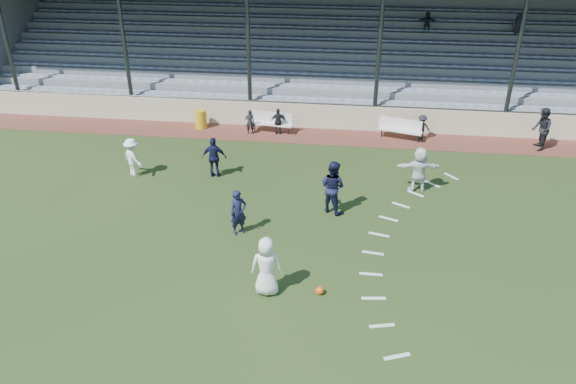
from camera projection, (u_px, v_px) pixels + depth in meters
The scene contains 19 objects.
ground at pixel (278, 267), 17.31m from camera, with size 90.00×90.00×0.00m, color #213214.
cinder_track at pixel (309, 136), 26.46m from camera, with size 34.00×2.00×0.02m, color #542921.
retaining_wall at pixel (311, 116), 27.09m from camera, with size 34.00×0.18×1.20m, color #C5B597.
bench_left at pixel (272, 120), 26.62m from camera, with size 2.04×0.74×0.95m.
bench_right at pixel (400, 127), 25.88m from camera, with size 2.03×0.99×0.95m.
trash_bin at pixel (201, 119), 27.11m from camera, with size 0.56×0.56×0.89m, color gold.
football at pixel (320, 291), 16.12m from camera, with size 0.24×0.24×0.24m, color #D3540C.
player_white_lead at pixel (266, 266), 15.81m from camera, with size 0.89×0.58×1.83m, color white.
player_navy_lead at pixel (238, 213), 18.66m from camera, with size 0.58×0.38×1.60m, color black.
player_navy_mid at pixel (333, 187), 19.86m from camera, with size 0.96×0.75×1.97m, color black.
player_white_wing at pixel (133, 158), 22.44m from camera, with size 1.04×0.60×1.61m, color white.
player_navy_wing at pixel (214, 157), 22.37m from camera, with size 0.98×0.41×1.68m, color black.
player_white_back at pixel (419, 169), 21.29m from camera, with size 1.66×0.53×1.80m, color white.
official at pixel (541, 129), 24.62m from camera, with size 0.93×0.73×1.92m, color black.
sub_left_near at pixel (250, 122), 26.39m from camera, with size 0.43×0.28×1.19m, color black.
sub_left_far at pixel (278, 122), 26.33m from camera, with size 0.73×0.31×1.25m, color black.
sub_right at pixel (422, 127), 25.78m from camera, with size 0.77×0.44×1.19m, color black.
grandstand at pixel (320, 57), 30.43m from camera, with size 34.60×9.00×6.61m.
penalty_arc at pixel (414, 277), 16.85m from camera, with size 3.89×14.63×0.01m.
Camera 1 is at (2.06, -13.95, 10.31)m, focal length 35.00 mm.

